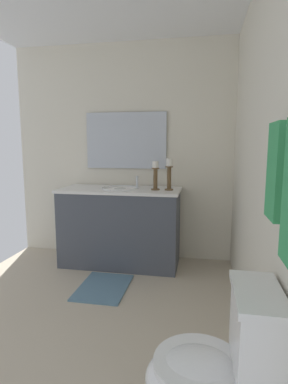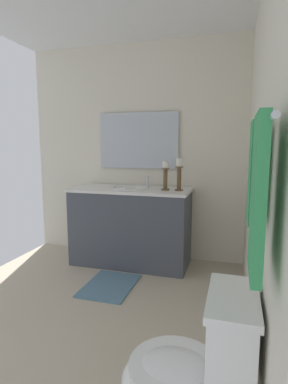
% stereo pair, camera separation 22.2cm
% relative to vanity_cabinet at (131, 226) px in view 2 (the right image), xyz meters
% --- Properties ---
extents(floor, '(2.84, 2.57, 0.02)m').
position_rel_vanity_cabinet_xyz_m(floor, '(1.09, -0.05, -0.43)').
color(floor, beige).
rests_on(floor, ground).
extents(wall_back, '(2.84, 0.04, 2.45)m').
position_rel_vanity_cabinet_xyz_m(wall_back, '(1.09, 1.23, 0.80)').
color(wall_back, silver).
rests_on(wall_back, ground).
extents(wall_left, '(0.04, 2.57, 2.45)m').
position_rel_vanity_cabinet_xyz_m(wall_left, '(-0.32, -0.05, 0.80)').
color(wall_left, silver).
rests_on(wall_left, ground).
extents(vanity_cabinet, '(0.58, 1.31, 0.85)m').
position_rel_vanity_cabinet_xyz_m(vanity_cabinet, '(0.00, 0.00, 0.00)').
color(vanity_cabinet, '#474C56').
rests_on(vanity_cabinet, ground).
extents(sink_basin, '(0.40, 0.40, 0.24)m').
position_rel_vanity_cabinet_xyz_m(sink_basin, '(0.00, 0.00, 0.38)').
color(sink_basin, white).
rests_on(sink_basin, vanity_cabinet).
extents(mirror, '(0.02, 0.93, 0.63)m').
position_rel_vanity_cabinet_xyz_m(mirror, '(-0.28, 0.00, 0.94)').
color(mirror, silver).
extents(candle_holder_tall, '(0.09, 0.09, 0.33)m').
position_rel_vanity_cabinet_xyz_m(candle_holder_tall, '(0.02, 0.53, 0.60)').
color(candle_holder_tall, brown).
rests_on(candle_holder_tall, vanity_cabinet).
extents(candle_holder_short, '(0.09, 0.09, 0.30)m').
position_rel_vanity_cabinet_xyz_m(candle_holder_short, '(0.03, 0.39, 0.58)').
color(candle_holder_short, brown).
rests_on(candle_holder_short, vanity_cabinet).
extents(toilet, '(0.39, 0.54, 0.75)m').
position_rel_vanity_cabinet_xyz_m(toilet, '(2.01, 0.95, -0.06)').
color(toilet, white).
rests_on(toilet, ground).
extents(towel_bar, '(0.61, 0.02, 0.02)m').
position_rel_vanity_cabinet_xyz_m(towel_bar, '(2.08, 1.17, 0.96)').
color(towel_bar, silver).
extents(towel_near_vanity, '(0.18, 0.03, 0.38)m').
position_rel_vanity_cabinet_xyz_m(towel_near_vanity, '(1.93, 1.15, 0.78)').
color(towel_near_vanity, '#389E59').
rests_on(towel_near_vanity, towel_bar).
extents(towel_center, '(0.23, 0.03, 0.47)m').
position_rel_vanity_cabinet_xyz_m(towel_center, '(2.23, 1.15, 0.74)').
color(towel_center, '#389E59').
rests_on(towel_center, towel_bar).
extents(bath_mat, '(0.60, 0.44, 0.02)m').
position_rel_vanity_cabinet_xyz_m(bath_mat, '(0.62, 0.00, -0.42)').
color(bath_mat, slate).
rests_on(bath_mat, ground).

